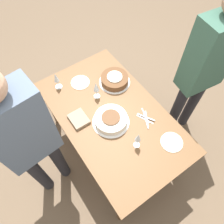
# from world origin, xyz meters

# --- Properties ---
(ground_plane) EXTENTS (12.00, 12.00, 0.00)m
(ground_plane) POSITION_xyz_m (0.00, 0.00, 0.00)
(ground_plane) COLOR brown
(dining_table) EXTENTS (1.52, 0.89, 0.73)m
(dining_table) POSITION_xyz_m (0.00, 0.00, 0.62)
(dining_table) COLOR brown
(dining_table) RESTS_ON ground_plane
(cake_center_white) EXTENTS (0.34, 0.34, 0.09)m
(cake_center_white) POSITION_xyz_m (-0.06, 0.05, 0.77)
(cake_center_white) COLOR white
(cake_center_white) RESTS_ON dining_table
(cake_front_chocolate) EXTENTS (0.32, 0.32, 0.09)m
(cake_front_chocolate) POSITION_xyz_m (0.31, -0.24, 0.77)
(cake_front_chocolate) COLOR white
(cake_front_chocolate) RESTS_ON dining_table
(wine_glass_near) EXTENTS (0.06, 0.06, 0.20)m
(wine_glass_near) POSITION_xyz_m (0.26, -0.00, 0.87)
(wine_glass_near) COLOR silver
(wine_glass_near) RESTS_ON dining_table
(wine_glass_far) EXTENTS (0.07, 0.07, 0.19)m
(wine_glass_far) POSITION_xyz_m (0.58, 0.25, 0.86)
(wine_glass_far) COLOR silver
(wine_glass_far) RESTS_ON dining_table
(wine_glass_extra) EXTENTS (0.06, 0.06, 0.20)m
(wine_glass_extra) POSITION_xyz_m (-0.37, 0.00, 0.87)
(wine_glass_extra) COLOR silver
(wine_glass_extra) RESTS_ON dining_table
(dessert_plate_left) EXTENTS (0.19, 0.19, 0.01)m
(dessert_plate_left) POSITION_xyz_m (-0.52, -0.26, 0.73)
(dessert_plate_left) COLOR beige
(dessert_plate_left) RESTS_ON dining_table
(dessert_plate_right) EXTENTS (0.19, 0.19, 0.01)m
(dessert_plate_right) POSITION_xyz_m (0.50, 0.05, 0.73)
(dessert_plate_right) COLOR beige
(dessert_plate_right) RESTS_ON dining_table
(fork_pile) EXTENTS (0.21, 0.11, 0.01)m
(fork_pile) POSITION_xyz_m (-0.21, -0.23, 0.74)
(fork_pile) COLOR silver
(fork_pile) RESTS_ON dining_table
(napkin_stack) EXTENTS (0.18, 0.15, 0.03)m
(napkin_stack) POSITION_xyz_m (0.13, 0.28, 0.74)
(napkin_stack) COLOR gray
(napkin_stack) RESTS_ON dining_table
(person_cutting) EXTENTS (0.27, 0.43, 1.74)m
(person_cutting) POSITION_xyz_m (-0.22, -0.83, 1.06)
(person_cutting) COLOR #232328
(person_cutting) RESTS_ON ground_plane
(person_watching) EXTENTS (0.26, 0.42, 1.72)m
(person_watching) POSITION_xyz_m (0.03, 0.72, 1.04)
(person_watching) COLOR #232328
(person_watching) RESTS_ON ground_plane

